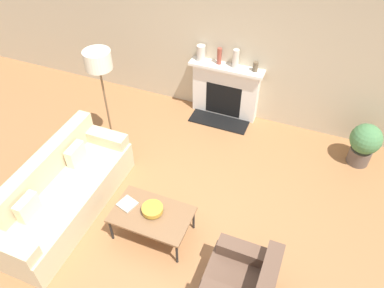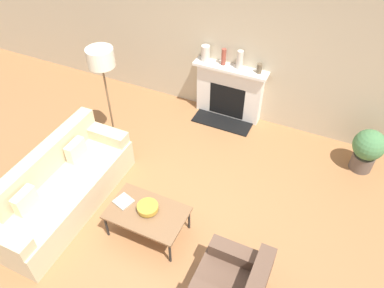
{
  "view_description": "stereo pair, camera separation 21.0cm",
  "coord_description": "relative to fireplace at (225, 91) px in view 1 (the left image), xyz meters",
  "views": [
    {
      "loc": [
        1.46,
        -2.64,
        4.28
      ],
      "look_at": [
        -0.1,
        1.24,
        0.45
      ],
      "focal_mm": 35.0,
      "sensor_mm": 36.0,
      "label": 1
    },
    {
      "loc": [
        1.65,
        -2.56,
        4.28
      ],
      "look_at": [
        -0.1,
        1.24,
        0.45
      ],
      "focal_mm": 35.0,
      "sensor_mm": 36.0,
      "label": 2
    }
  ],
  "objects": [
    {
      "name": "ground_plane",
      "position": [
        0.06,
        -2.7,
        -0.49
      ],
      "size": [
        18.0,
        18.0,
        0.0
      ],
      "primitive_type": "plane",
      "color": "#99663D"
    },
    {
      "name": "wall_back",
      "position": [
        0.06,
        0.15,
        0.96
      ],
      "size": [
        18.0,
        0.06,
        2.9
      ],
      "color": "#BCAD8E",
      "rests_on": "ground_plane"
    },
    {
      "name": "fireplace",
      "position": [
        0.0,
        0.0,
        0.0
      ],
      "size": [
        1.29,
        0.59,
        1.01
      ],
      "color": "silver",
      "rests_on": "ground_plane"
    },
    {
      "name": "couch",
      "position": [
        -1.36,
        -2.93,
        -0.17
      ],
      "size": [
        0.84,
        2.25,
        0.86
      ],
      "rotation": [
        0.0,
        0.0,
        1.57
      ],
      "color": "#CCB78E",
      "rests_on": "ground_plane"
    },
    {
      "name": "armchair_near",
      "position": [
        1.28,
        -3.25,
        -0.2
      ],
      "size": [
        0.77,
        0.77,
        0.73
      ],
      "rotation": [
        0.0,
        0.0,
        -1.57
      ],
      "color": "brown",
      "rests_on": "ground_plane"
    },
    {
      "name": "coffee_table",
      "position": [
        -0.04,
        -2.84,
        -0.1
      ],
      "size": [
        1.01,
        0.63,
        0.42
      ],
      "color": "brown",
      "rests_on": "ground_plane"
    },
    {
      "name": "bowl",
      "position": [
        -0.04,
        -2.8,
        -0.02
      ],
      "size": [
        0.27,
        0.27,
        0.09
      ],
      "color": "#BC8E2D",
      "rests_on": "coffee_table"
    },
    {
      "name": "book",
      "position": [
        -0.4,
        -2.82,
        -0.06
      ],
      "size": [
        0.27,
        0.26,
        0.02
      ],
      "rotation": [
        0.0,
        0.0,
        -0.29
      ],
      "color": "#B2A893",
      "rests_on": "coffee_table"
    },
    {
      "name": "floor_lamp",
      "position": [
        -1.47,
        -1.49,
        0.97
      ],
      "size": [
        0.4,
        0.4,
        1.73
      ],
      "color": "brown",
      "rests_on": "ground_plane"
    },
    {
      "name": "mantel_vase_left",
      "position": [
        -0.47,
        0.02,
        0.65
      ],
      "size": [
        0.15,
        0.15,
        0.27
      ],
      "color": "beige",
      "rests_on": "fireplace"
    },
    {
      "name": "mantel_vase_center_left",
      "position": [
        -0.15,
        0.02,
        0.66
      ],
      "size": [
        0.08,
        0.08,
        0.29
      ],
      "color": "brown",
      "rests_on": "fireplace"
    },
    {
      "name": "mantel_vase_center_right",
      "position": [
        0.14,
        0.02,
        0.67
      ],
      "size": [
        0.1,
        0.1,
        0.32
      ],
      "color": "beige",
      "rests_on": "fireplace"
    },
    {
      "name": "mantel_vase_right",
      "position": [
        0.48,
        0.02,
        0.6
      ],
      "size": [
        0.09,
        0.09,
        0.16
      ],
      "color": "brown",
      "rests_on": "fireplace"
    },
    {
      "name": "potted_plant",
      "position": [
        2.39,
        -0.4,
        -0.08
      ],
      "size": [
        0.48,
        0.48,
        0.73
      ],
      "color": "brown",
      "rests_on": "ground_plane"
    }
  ]
}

